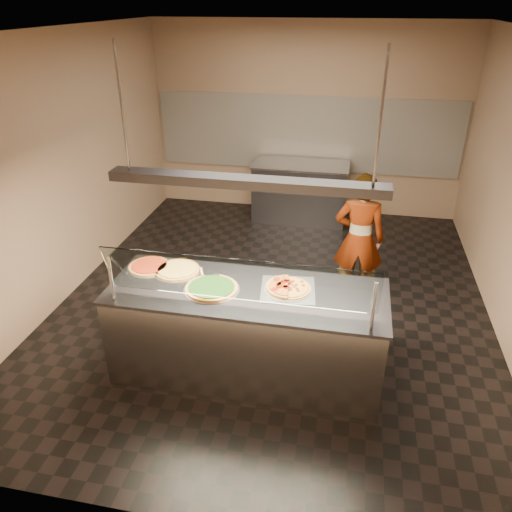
% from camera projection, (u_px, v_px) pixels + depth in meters
% --- Properties ---
extents(ground, '(5.00, 6.00, 0.02)m').
position_uv_depth(ground, '(274.00, 300.00, 6.09)').
color(ground, black).
rests_on(ground, ground).
extents(ceiling, '(5.00, 6.00, 0.02)m').
position_uv_depth(ceiling, '(279.00, 29.00, 4.69)').
color(ceiling, silver).
rests_on(ceiling, wall_back).
extents(wall_back, '(5.00, 0.02, 3.00)m').
position_uv_depth(wall_back, '(307.00, 121.00, 8.01)').
color(wall_back, '#947B60').
rests_on(wall_back, ground).
extents(wall_front, '(5.00, 0.02, 3.00)m').
position_uv_depth(wall_front, '(189.00, 356.00, 2.78)').
color(wall_front, '#947B60').
rests_on(wall_front, ground).
extents(wall_left, '(0.02, 6.00, 3.00)m').
position_uv_depth(wall_left, '(65.00, 168.00, 5.83)').
color(wall_left, '#947B60').
rests_on(wall_left, ground).
extents(tile_band, '(4.90, 0.02, 1.20)m').
position_uv_depth(tile_band, '(306.00, 134.00, 8.08)').
color(tile_band, silver).
rests_on(tile_band, wall_back).
extents(serving_counter, '(2.52, 0.94, 0.93)m').
position_uv_depth(serving_counter, '(247.00, 332.00, 4.70)').
color(serving_counter, '#B7B7BC').
rests_on(serving_counter, ground).
extents(sneeze_guard, '(2.28, 0.18, 0.54)m').
position_uv_depth(sneeze_guard, '(238.00, 281.00, 4.05)').
color(sneeze_guard, '#B7B7BC').
rests_on(sneeze_guard, serving_counter).
extents(perforated_tray, '(0.54, 0.54, 0.01)m').
position_uv_depth(perforated_tray, '(288.00, 289.00, 4.50)').
color(perforated_tray, silver).
rests_on(perforated_tray, serving_counter).
extents(half_pizza_pepperoni, '(0.25, 0.42, 0.05)m').
position_uv_depth(half_pizza_pepperoni, '(278.00, 285.00, 4.50)').
color(half_pizza_pepperoni, '#9F6A2A').
rests_on(half_pizza_pepperoni, perforated_tray).
extents(half_pizza_sausage, '(0.25, 0.42, 0.04)m').
position_uv_depth(half_pizza_sausage, '(299.00, 288.00, 4.47)').
color(half_pizza_sausage, '#9F6A2A').
rests_on(half_pizza_sausage, perforated_tray).
extents(pizza_spinach, '(0.51, 0.51, 0.03)m').
position_uv_depth(pizza_spinach, '(212.00, 288.00, 4.50)').
color(pizza_spinach, silver).
rests_on(pizza_spinach, serving_counter).
extents(pizza_cheese, '(0.46, 0.46, 0.03)m').
position_uv_depth(pizza_cheese, '(177.00, 270.00, 4.80)').
color(pizza_cheese, silver).
rests_on(pizza_cheese, serving_counter).
extents(pizza_tomato, '(0.43, 0.43, 0.03)m').
position_uv_depth(pizza_tomato, '(150.00, 266.00, 4.86)').
color(pizza_tomato, silver).
rests_on(pizza_tomato, serving_counter).
extents(pizza_spatula, '(0.24, 0.21, 0.02)m').
position_uv_depth(pizza_spatula, '(206.00, 274.00, 4.70)').
color(pizza_spatula, '#B7B7BC').
rests_on(pizza_spatula, pizza_spinach).
extents(prep_table, '(1.51, 0.74, 0.93)m').
position_uv_depth(prep_table, '(300.00, 192.00, 8.09)').
color(prep_table, '#414147').
rests_on(prep_table, ground).
extents(worker, '(0.58, 0.38, 1.59)m').
position_uv_depth(worker, '(359.00, 239.00, 5.74)').
color(worker, '#2C2B34').
rests_on(worker, ground).
extents(heat_lamp_housing, '(2.30, 0.18, 0.08)m').
position_uv_depth(heat_lamp_housing, '(246.00, 182.00, 4.02)').
color(heat_lamp_housing, '#414147').
rests_on(heat_lamp_housing, ceiling).
extents(lamp_rod_left, '(0.02, 0.02, 1.01)m').
position_uv_depth(lamp_rod_left, '(122.00, 108.00, 3.94)').
color(lamp_rod_left, '#B7B7BC').
rests_on(lamp_rod_left, ceiling).
extents(lamp_rod_right, '(0.02, 0.02, 1.01)m').
position_uv_depth(lamp_rod_right, '(381.00, 119.00, 3.59)').
color(lamp_rod_right, '#B7B7BC').
rests_on(lamp_rod_right, ceiling).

